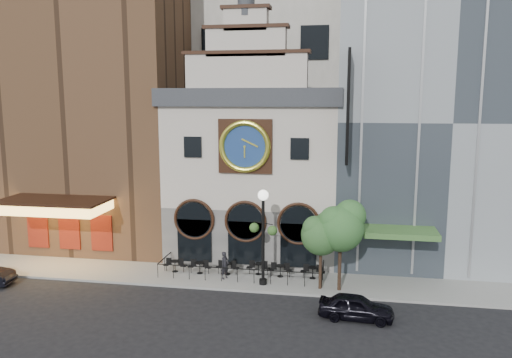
{
  "coord_description": "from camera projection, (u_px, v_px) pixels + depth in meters",
  "views": [
    {
      "loc": [
        6.22,
        -28.33,
        11.64
      ],
      "look_at": [
        0.37,
        6.0,
        6.04
      ],
      "focal_mm": 35.0,
      "sensor_mm": 36.0,
      "label": 1
    }
  ],
  "objects": [
    {
      "name": "bistro_3",
      "position": [
        258.0,
        268.0,
        32.95
      ],
      "size": [
        1.58,
        0.68,
        0.9
      ],
      "color": "black",
      "rests_on": "sidewalk"
    },
    {
      "name": "sidewalk",
      "position": [
        242.0,
        276.0,
        32.88
      ],
      "size": [
        44.0,
        5.0,
        0.15
      ],
      "primitive_type": "cube",
      "color": "gray",
      "rests_on": "ground"
    },
    {
      "name": "bistro_0",
      "position": [
        175.0,
        265.0,
        33.47
      ],
      "size": [
        1.58,
        0.68,
        0.9
      ],
      "color": "black",
      "rests_on": "sidewalk"
    },
    {
      "name": "office_tower",
      "position": [
        277.0,
        9.0,
        46.75
      ],
      "size": [
        20.0,
        16.0,
        40.0
      ],
      "primitive_type": "cube",
      "color": "beige",
      "rests_on": "ground"
    },
    {
      "name": "tree_right",
      "position": [
        342.0,
        225.0,
        29.74
      ],
      "size": [
        2.88,
        2.77,
        5.55
      ],
      "color": "#382619",
      "rests_on": "sidewalk"
    },
    {
      "name": "tree_left",
      "position": [
        322.0,
        232.0,
        30.03
      ],
      "size": [
        2.52,
        2.43,
        4.86
      ],
      "color": "#382619",
      "rests_on": "sidewalk"
    },
    {
      "name": "clock_building",
      "position": [
        255.0,
        166.0,
        37.01
      ],
      "size": [
        12.6,
        8.78,
        18.65
      ],
      "color": "#605E5B",
      "rests_on": "ground"
    },
    {
      "name": "cafe_railing",
      "position": [
        242.0,
        269.0,
        32.79
      ],
      "size": [
        10.6,
        2.6,
        0.9
      ],
      "primitive_type": null,
      "color": "black",
      "rests_on": "sidewalk"
    },
    {
      "name": "retail_building",
      "position": [
        435.0,
        120.0,
        36.41
      ],
      "size": [
        14.0,
        14.4,
        20.0
      ],
      "color": "gray",
      "rests_on": "ground"
    },
    {
      "name": "bistro_2",
      "position": [
        227.0,
        267.0,
        33.0
      ],
      "size": [
        1.58,
        0.68,
        0.9
      ],
      "color": "black",
      "rests_on": "sidewalk"
    },
    {
      "name": "theater_building",
      "position": [
        101.0,
        87.0,
        40.3
      ],
      "size": [
        14.0,
        15.6,
        25.0
      ],
      "color": "brown",
      "rests_on": "ground"
    },
    {
      "name": "pedestrian",
      "position": [
        225.0,
        265.0,
        32.16
      ],
      "size": [
        0.67,
        0.77,
        1.78
      ],
      "primitive_type": "imported",
      "rotation": [
        0.0,
        0.0,
        1.11
      ],
      "color": "black",
      "rests_on": "sidewalk"
    },
    {
      "name": "ground",
      "position": [
        234.0,
        292.0,
        30.45
      ],
      "size": [
        120.0,
        120.0,
        0.0
      ],
      "primitive_type": "plane",
      "color": "black",
      "rests_on": "ground"
    },
    {
      "name": "bistro_4",
      "position": [
        280.0,
        270.0,
        32.53
      ],
      "size": [
        1.58,
        0.68,
        0.9
      ],
      "color": "black",
      "rests_on": "sidewalk"
    },
    {
      "name": "lamppost",
      "position": [
        263.0,
        226.0,
        30.7
      ],
      "size": [
        1.82,
        1.13,
        6.02
      ],
      "rotation": [
        0.0,
        0.0,
        -0.41
      ],
      "color": "black",
      "rests_on": "sidewalk"
    },
    {
      "name": "bistro_1",
      "position": [
        200.0,
        267.0,
        33.14
      ],
      "size": [
        1.58,
        0.68,
        0.9
      ],
      "color": "black",
      "rests_on": "sidewalk"
    },
    {
      "name": "bistro_5",
      "position": [
        313.0,
        272.0,
        32.21
      ],
      "size": [
        1.58,
        0.68,
        0.9
      ],
      "color": "black",
      "rests_on": "sidewalk"
    },
    {
      "name": "car_right",
      "position": [
        356.0,
        307.0,
        26.58
      ],
      "size": [
        4.09,
        1.91,
        1.35
      ],
      "primitive_type": "imported",
      "rotation": [
        0.0,
        0.0,
        1.49
      ],
      "color": "black",
      "rests_on": "ground"
    }
  ]
}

